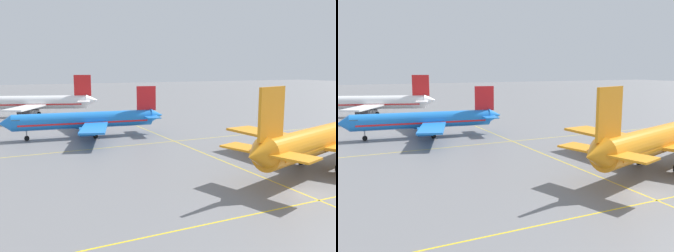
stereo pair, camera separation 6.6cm
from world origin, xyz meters
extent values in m
plane|color=slate|center=(0.00, 0.00, 0.00)|extent=(600.00, 600.00, 0.00)
cylinder|color=orange|center=(11.81, 7.59, 4.10)|extent=(31.67, 13.28, 3.80)
cone|color=orange|center=(-4.98, 2.28, 4.50)|extent=(4.14, 4.41, 3.61)
cube|color=orange|center=(-2.50, 3.07, 8.81)|extent=(4.69, 1.79, 6.00)
cube|color=orange|center=(-2.07, 0.05, 4.50)|extent=(4.62, 5.93, 0.24)
cube|color=orange|center=(-3.88, 5.78, 4.50)|extent=(4.62, 5.93, 0.24)
cube|color=orange|center=(8.29, 15.40, 3.50)|extent=(6.63, 15.44, 0.40)
cylinder|color=#333338|center=(10.43, 12.61, 2.20)|extent=(3.88, 3.03, 2.10)
cube|color=orange|center=(11.81, 7.59, 3.63)|extent=(29.24, 12.55, 0.36)
cylinder|color=#99999E|center=(9.12, 9.47, 1.65)|extent=(0.28, 0.28, 1.65)
cylinder|color=black|center=(9.12, 9.47, 0.55)|extent=(1.19, 0.76, 1.10)
cylinder|color=blue|center=(-14.37, 43.95, 3.50)|extent=(27.51, 6.22, 3.24)
cone|color=blue|center=(-29.05, 45.57, 3.50)|extent=(2.55, 3.40, 3.18)
cone|color=blue|center=(0.56, 42.31, 3.84)|extent=(3.05, 3.36, 3.08)
cube|color=red|center=(-1.64, 42.55, 7.51)|extent=(4.11, 0.75, 5.12)
cube|color=blue|center=(-0.94, 45.05, 3.84)|extent=(3.20, 4.71, 0.20)
cube|color=blue|center=(-1.50, 39.96, 3.84)|extent=(3.20, 4.71, 0.20)
cube|color=blue|center=(-12.73, 51.07, 2.99)|extent=(5.69, 13.18, 0.34)
cube|color=blue|center=(-14.32, 36.65, 2.99)|extent=(8.23, 13.55, 0.34)
cylinder|color=blue|center=(-14.06, 48.38, 1.88)|extent=(3.08, 2.10, 1.79)
cylinder|color=blue|center=(-15.03, 39.56, 1.88)|extent=(3.08, 2.10, 1.79)
cube|color=#385166|center=(-27.10, 45.36, 3.97)|extent=(1.85, 3.13, 0.60)
cube|color=red|center=(-14.37, 43.95, 3.09)|extent=(25.34, 6.01, 0.31)
cylinder|color=#99999E|center=(-25.40, 45.17, 1.41)|extent=(0.24, 0.24, 1.41)
cylinder|color=black|center=(-25.40, 45.17, 0.47)|extent=(0.98, 0.48, 0.94)
cylinder|color=#99999E|center=(-12.43, 45.97, 1.41)|extent=(0.24, 0.24, 1.41)
cylinder|color=black|center=(-12.43, 45.97, 0.47)|extent=(0.98, 0.48, 0.94)
cylinder|color=#99999E|center=(-12.92, 41.56, 1.41)|extent=(0.24, 0.24, 1.41)
cylinder|color=black|center=(-12.92, 41.56, 0.47)|extent=(0.98, 0.48, 0.94)
cylinder|color=white|center=(-21.89, 81.59, 4.12)|extent=(31.80, 13.39, 3.82)
cone|color=white|center=(-5.03, 76.23, 4.52)|extent=(4.16, 4.43, 3.63)
cube|color=red|center=(-7.52, 77.02, 8.84)|extent=(4.71, 1.81, 6.03)
cube|color=white|center=(-6.13, 79.74, 4.52)|extent=(4.65, 5.95, 0.24)
cube|color=white|center=(-7.96, 73.99, 4.52)|extent=(4.65, 5.95, 0.24)
cube|color=white|center=(-18.34, 89.42, 3.52)|extent=(6.68, 15.52, 0.40)
cube|color=white|center=(-23.52, 73.14, 3.52)|extent=(12.00, 15.69, 0.40)
cylinder|color=#4C4C51|center=(-20.49, 86.63, 2.21)|extent=(3.90, 3.05, 2.11)
cylinder|color=#4C4C51|center=(-23.66, 76.67, 2.21)|extent=(3.90, 3.05, 2.11)
cube|color=red|center=(-21.89, 81.59, 3.64)|extent=(29.36, 12.65, 0.36)
cylinder|color=#99999E|center=(-19.18, 83.47, 1.66)|extent=(0.28, 0.28, 1.66)
cylinder|color=black|center=(-19.18, 83.47, 0.55)|extent=(1.19, 0.77, 1.11)
cylinder|color=#99999E|center=(-20.76, 78.49, 1.66)|extent=(0.28, 0.28, 1.66)
cylinder|color=black|center=(-20.76, 78.49, 0.55)|extent=(1.19, 0.77, 1.11)
cube|color=yellow|center=(0.00, -2.00, 0.00)|extent=(116.43, 0.20, 0.01)
cube|color=yellow|center=(0.00, 32.49, 0.00)|extent=(116.43, 0.20, 0.01)
cube|color=yellow|center=(0.00, 15.24, 0.00)|extent=(0.20, 75.88, 0.01)
camera|label=1|loc=(-30.07, -28.09, 13.84)|focal=38.66mm
camera|label=2|loc=(-30.01, -28.12, 13.84)|focal=38.66mm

